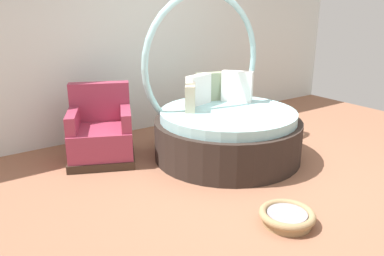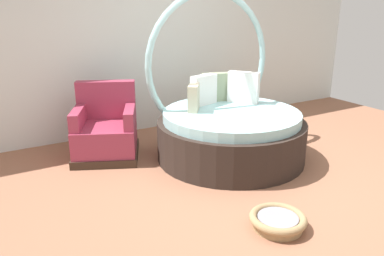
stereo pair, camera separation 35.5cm
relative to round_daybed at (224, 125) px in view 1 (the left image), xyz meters
The scene contains 5 objects.
ground_plane 0.93m from the round_daybed, 104.36° to the right, with size 8.00×8.00×0.02m, color #936047.
back_wall 1.92m from the round_daybed, 97.09° to the left, with size 8.00×0.12×2.71m, color silver.
round_daybed is the anchor object (origin of this frame).
red_armchair 1.58m from the round_daybed, 149.64° to the left, with size 1.06×1.06×0.94m.
pet_basket 1.76m from the round_daybed, 110.10° to the right, with size 0.51×0.51×0.13m.
Camera 1 is at (-2.84, -2.83, 1.91)m, focal length 35.95 mm.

